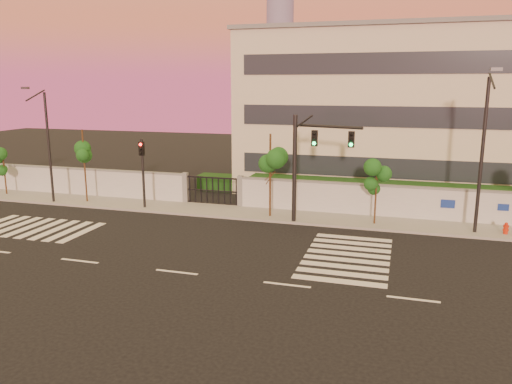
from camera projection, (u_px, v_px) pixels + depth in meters
The scene contains 15 objects.
ground at pixel (177, 272), 22.03m from camera, with size 120.00×120.00×0.00m, color black.
sidewalk at pixel (248, 213), 31.85m from camera, with size 60.00×3.00×0.15m, color gray.
perimeter_wall at pixel (256, 193), 33.02m from camera, with size 60.00×0.36×2.20m.
hedge_row at pixel (282, 190), 35.34m from camera, with size 41.00×4.25×1.80m.
institutional_building at pixel (402, 110), 38.82m from camera, with size 24.40×12.40×12.25m.
road_markings at pixel (180, 243), 25.99m from camera, with size 57.00×7.62×0.02m.
street_tree_b at pixel (4, 162), 36.68m from camera, with size 1.35×1.08×3.41m.
street_tree_c at pixel (84, 149), 34.06m from camera, with size 1.43×1.14×5.14m.
street_tree_d at pixel (271, 157), 30.17m from camera, with size 1.53×1.22×5.23m.
street_tree_e at pixel (377, 180), 28.69m from camera, with size 1.34×1.07×3.75m.
traffic_signal_main at pixel (308, 157), 28.68m from camera, with size 4.01×1.27×6.43m.
traffic_signal_secondary at pixel (143, 165), 32.49m from camera, with size 0.36×0.35×4.69m.
streetlight_west at pixel (47, 142), 33.72m from camera, with size 0.48×1.92×7.98m.
streetlight_east at pixel (483, 148), 26.40m from camera, with size 0.53×2.15×8.92m.
fire_hydrant at pixel (506, 229), 27.14m from camera, with size 0.30×0.30×0.79m.
Camera 1 is at (9.29, -18.92, 8.12)m, focal length 35.00 mm.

